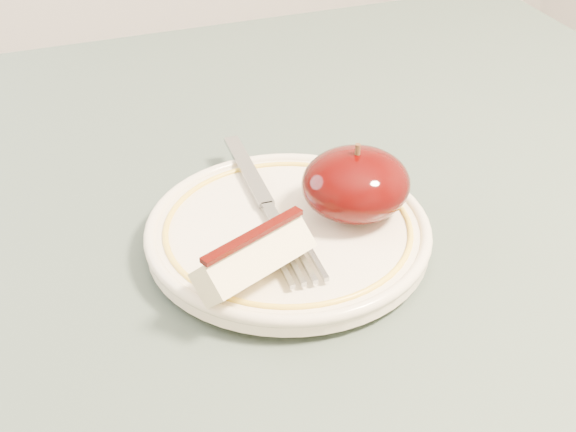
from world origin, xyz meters
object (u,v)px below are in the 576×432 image
object	(u,v)px
apple_half	(356,184)
plate	(288,232)
table	(305,337)
fork	(268,206)

from	to	relation	value
apple_half	plate	bearing A→B (deg)	-178.58
table	plate	distance (m)	0.10
apple_half	fork	bearing A→B (deg)	158.85
plate	fork	distance (m)	0.03
table	plate	world-z (taller)	plate
fork	plate	bearing A→B (deg)	-161.55
plate	apple_half	bearing A→B (deg)	1.42
plate	apple_half	xyz separation A→B (m)	(0.05, 0.00, 0.03)
table	fork	distance (m)	0.12
plate	fork	world-z (taller)	fork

